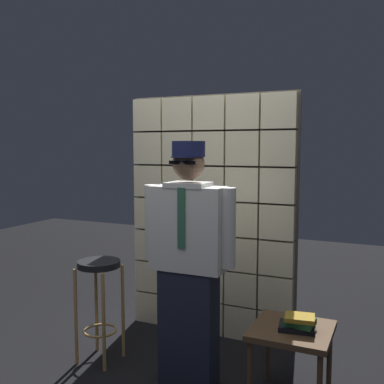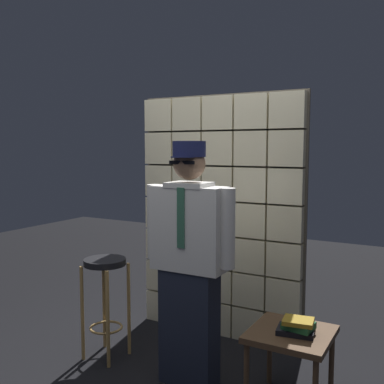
% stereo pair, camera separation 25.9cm
% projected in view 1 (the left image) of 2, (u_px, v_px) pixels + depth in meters
% --- Properties ---
extents(glass_block_wall, '(1.59, 0.10, 2.21)m').
position_uv_depth(glass_block_wall, '(210.00, 217.00, 4.06)').
color(glass_block_wall, beige).
rests_on(glass_block_wall, ground).
extents(standing_person, '(0.70, 0.30, 1.76)m').
position_uv_depth(standing_person, '(189.00, 260.00, 3.19)').
color(standing_person, '#1E2333').
rests_on(standing_person, ground).
extents(bar_stool, '(0.34, 0.34, 0.82)m').
position_uv_depth(bar_stool, '(99.00, 287.00, 3.56)').
color(bar_stool, black).
rests_on(bar_stool, ground).
extents(side_table, '(0.52, 0.52, 0.52)m').
position_uv_depth(side_table, '(292.00, 338.00, 2.98)').
color(side_table, '#513823').
rests_on(side_table, ground).
extents(book_stack, '(0.26, 0.21, 0.11)m').
position_uv_depth(book_stack, '(299.00, 323.00, 2.93)').
color(book_stack, black).
rests_on(book_stack, side_table).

